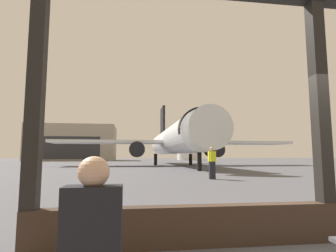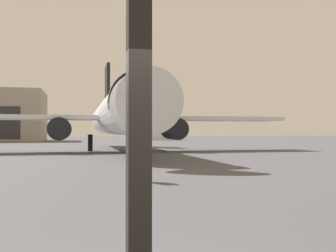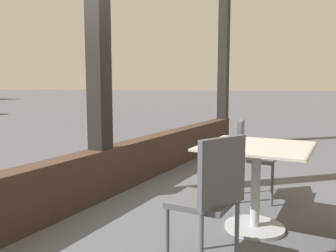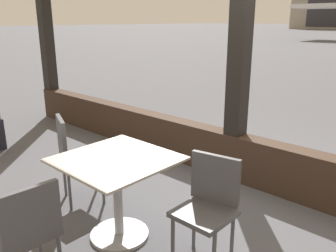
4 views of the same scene
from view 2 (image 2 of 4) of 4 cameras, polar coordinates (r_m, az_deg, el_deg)
The scene contains 5 objects.
ground_plane at distance 43.31m, azimuth -12.40°, elevation -3.21°, with size 220.00×220.00×0.00m, color #4C4C51.
window_frame at distance 3.32m, azimuth -4.42°, elevation -6.69°, with size 8.60×0.24×3.96m.
airplane at distance 34.31m, azimuth -7.43°, elevation 1.69°, with size 31.34×32.13×10.13m.
ground_crew_worker at distance 13.99m, azimuth -4.89°, elevation -4.54°, with size 0.40×0.52×1.74m.
fuel_storage_tank at distance 84.08m, azimuth -2.37°, elevation -0.47°, with size 6.98×6.98×4.72m, color white.
Camera 2 is at (-0.50, -3.27, 1.80)m, focal length 40.81 mm.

